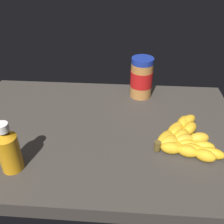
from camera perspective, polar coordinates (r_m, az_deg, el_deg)
The scene contains 4 objects.
ground_plane at distance 88.42cm, azimuth -2.99°, elevation -4.68°, with size 96.38×64.09×4.71cm, color #38332D.
banana_bunch at distance 82.23cm, azimuth 15.35°, elevation -5.82°, with size 20.56×23.56×3.79cm.
peanut_butter_jar at distance 102.02cm, azimuth 6.59°, elevation 7.59°, with size 8.74×8.74×16.11cm.
honey_bottle at distance 73.54cm, azimuth -22.11°, elevation -7.67°, with size 5.87×5.87×15.08cm.
Camera 1 is at (9.69, -68.69, 52.47)cm, focal length 41.03 mm.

